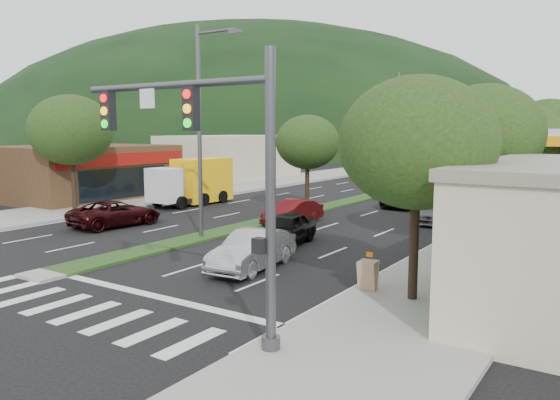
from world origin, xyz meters
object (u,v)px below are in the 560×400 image
Objects in this scene: suv_maroon at (116,213)px; box_truck at (195,183)px; tree_r_c at (520,138)px; streetlight_mid at (400,125)px; tree_r_a at (417,143)px; sedan_silver at (252,250)px; traffic_signal at (215,153)px; tree_med_near at (307,142)px; tree_med_far at (438,132)px; car_queue_d at (407,196)px; a_frame_sign at (368,272)px; streetlight_near at (203,122)px; car_queue_c at (293,212)px; motorhome at (463,184)px; tree_l_a at (71,130)px; car_queue_f at (484,174)px; car_queue_b at (439,210)px; car_queue_e at (395,187)px; tree_r_d at (548,130)px; tree_r_b at (484,134)px; car_queue_a at (284,229)px.

box_truck is at bearing -68.33° from suv_maroon.
streetlight_mid is (-11.79, 13.00, 0.84)m from tree_r_c.
tree_r_a is 7.64m from sedan_silver.
traffic_signal reaches higher than tree_med_near.
car_queue_d is at bearing -77.73° from tree_med_far.
car_queue_d is 4.00× the size of a_frame_sign.
tree_r_c is 21.05m from box_truck.
car_queue_c is (1.29, 5.91, -4.92)m from streetlight_near.
tree_med_near is 0.68× the size of motorhome.
motorhome is at bearing 34.36° from tree_l_a.
sedan_silver is at bearing -32.34° from streetlight_near.
car_queue_f is at bearing 83.68° from streetlight_near.
car_queue_b is (-3.88, -1.09, -4.08)m from tree_r_c.
tree_r_a is 1.28× the size of car_queue_f.
car_queue_b is 11.99m from car_queue_e.
car_queue_c is at bearing 107.22° from sedan_silver.
suv_maroon is 17.96m from car_queue_b.
tree_l_a is 25.14m from motorhome.
tree_r_d is at bearing -146.06° from box_truck.
tree_l_a is at bearing -11.31° from suv_maroon.
tree_r_a is 1.02× the size of tree_r_c.
car_queue_f is (10.48, 37.57, 0.05)m from suv_maroon.
tree_r_b is at bearing 42.61° from sedan_silver.
tree_r_a reaches higher than car_queue_c.
car_queue_d reaches higher than suv_maroon.
traffic_signal is 0.70× the size of streetlight_mid.
sedan_silver is (-3.45, 6.14, -3.92)m from traffic_signal.
car_queue_f reaches higher than car_queue_b.
tree_r_a is 26.00m from tree_r_d.
car_queue_a is at bearing -65.26° from tree_med_near.
tree_r_c is 0.90× the size of tree_r_d.
suv_maroon is (-6.32, -0.04, -4.88)m from streetlight_near.
tree_r_c reaches higher than car_queue_d.
tree_l_a is 1.66× the size of car_queue_e.
tree_r_b is (-0.00, 8.00, 0.22)m from tree_r_a.
sedan_silver is (-6.43, -15.40, -4.02)m from tree_r_c.
car_queue_e is (1.50, -15.09, -4.26)m from tree_med_far.
streetlight_mid reaches higher than car_queue_e.
traffic_signal is 1.58× the size of sedan_silver.
motorhome is (3.87, 15.15, 1.03)m from car_queue_a.
car_queue_d is at bearing -116.94° from suv_maroon.
sedan_silver is 0.85× the size of car_queue_f.
streetlight_near is (12.71, -2.00, 0.40)m from tree_l_a.
streetlight_near reaches higher than box_truck.
car_queue_d is (-7.63, 19.91, -4.11)m from tree_r_a.
tree_r_d is at bearing 62.63° from car_queue_c.
traffic_signal reaches higher than tree_r_c.
suv_maroon is 22.29m from car_queue_e.
tree_r_a reaches higher than car_queue_f.
sedan_silver is at bearing -74.19° from car_queue_e.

